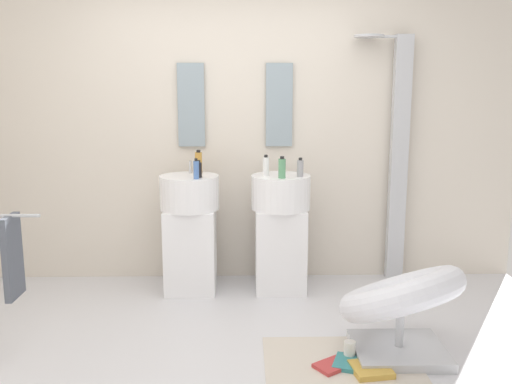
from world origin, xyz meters
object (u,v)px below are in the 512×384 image
object	(u,v)px
pedestal_sink_right	(281,229)
towel_rack	(8,260)
soap_bottle_black	(199,170)
magazine_ochre	(371,369)
soap_bottle_amber	(199,162)
coffee_mug	(350,350)
soap_bottle_blue	(196,170)
shower_column	(397,154)
pedestal_sink_left	(190,230)
lounge_chair	(401,302)
magazine_red	(336,364)
magazine_teal	(354,364)
soap_bottle_green	(282,168)
soap_bottle_white	(266,166)
soap_bottle_grey	(300,168)

from	to	relation	value
pedestal_sink_right	towel_rack	world-z (taller)	pedestal_sink_right
towel_rack	soap_bottle_black	bearing A→B (deg)	45.45
magazine_ochre	soap_bottle_amber	distance (m)	2.13
soap_bottle_black	coffee_mug	bearing A→B (deg)	-48.86
soap_bottle_amber	soap_bottle_blue	world-z (taller)	soap_bottle_amber
soap_bottle_blue	soap_bottle_black	distance (m)	0.06
pedestal_sink_right	shower_column	xyz separation A→B (m)	(0.99, 0.26, 0.57)
pedestal_sink_left	magazine_ochre	world-z (taller)	pedestal_sink_left
lounge_chair	soap_bottle_amber	world-z (taller)	soap_bottle_amber
magazine_red	soap_bottle_black	world-z (taller)	soap_bottle_black
magazine_teal	soap_bottle_green	distance (m)	1.59
magazine_red	magazine_teal	bearing A→B (deg)	-33.72
magazine_ochre	pedestal_sink_right	bearing A→B (deg)	98.97
soap_bottle_black	soap_bottle_blue	bearing A→B (deg)	-103.65
coffee_mug	soap_bottle_black	size ratio (longest dim) A/B	0.80
pedestal_sink_left	pedestal_sink_right	distance (m)	0.73
magazine_red	soap_bottle_amber	xyz separation A→B (m)	(-0.91, 1.44, 1.01)
towel_rack	soap_bottle_green	world-z (taller)	soap_bottle_green
towel_rack	soap_bottle_blue	xyz separation A→B (m)	(1.04, 1.01, 0.39)
magazine_teal	soap_bottle_black	xyz separation A→B (m)	(-1.00, 1.22, 0.98)
coffee_mug	magazine_ochre	bearing A→B (deg)	-60.56
coffee_mug	soap_bottle_white	xyz separation A→B (m)	(-0.47, 1.21, 0.96)
magazine_ochre	soap_bottle_amber	bearing A→B (deg)	117.32
pedestal_sink_right	lounge_chair	bearing A→B (deg)	-60.31
coffee_mug	soap_bottle_blue	xyz separation A→B (m)	(-1.00, 1.07, 0.95)
magazine_red	soap_bottle_blue	size ratio (longest dim) A/B	1.65
magazine_red	soap_bottle_blue	bearing A→B (deg)	93.74
towel_rack	soap_bottle_black	world-z (taller)	soap_bottle_black
magazine_teal	soap_bottle_white	distance (m)	1.71
magazine_red	soap_bottle_amber	bearing A→B (deg)	87.97
pedestal_sink_right	soap_bottle_white	world-z (taller)	soap_bottle_white
soap_bottle_blue	soap_bottle_black	xyz separation A→B (m)	(0.02, 0.06, -0.01)
pedestal_sink_right	lounge_chair	world-z (taller)	pedestal_sink_right
magazine_teal	soap_bottle_grey	world-z (taller)	soap_bottle_grey
lounge_chair	soap_bottle_green	bearing A→B (deg)	122.88
soap_bottle_white	magazine_ochre	bearing A→B (deg)	-67.85
soap_bottle_amber	soap_bottle_blue	bearing A→B (deg)	-89.14
pedestal_sink_left	magazine_red	size ratio (longest dim) A/B	4.02
shower_column	soap_bottle_green	distance (m)	1.07
soap_bottle_black	towel_rack	bearing A→B (deg)	-134.55
magazine_teal	magazine_red	size ratio (longest dim) A/B	0.88
pedestal_sink_right	coffee_mug	xyz separation A→B (m)	(0.35, -1.22, -0.44)
lounge_chair	soap_bottle_black	world-z (taller)	soap_bottle_black
magazine_teal	pedestal_sink_right	bearing A→B (deg)	124.62
towel_rack	soap_bottle_blue	distance (m)	1.50
magazine_red	soap_bottle_white	xyz separation A→B (m)	(-0.37, 1.30, 1.00)
soap_bottle_black	soap_bottle_white	bearing A→B (deg)	8.82
lounge_chair	soap_bottle_black	bearing A→B (deg)	140.63
soap_bottle_grey	soap_bottle_black	size ratio (longest dim) A/B	1.09
pedestal_sink_left	soap_bottle_black	bearing A→B (deg)	-47.42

